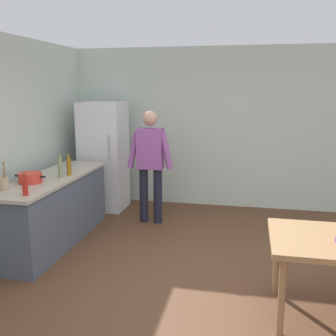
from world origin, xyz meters
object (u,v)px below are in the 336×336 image
at_px(cooking_pot, 30,178).
at_px(utensil_jar, 4,183).
at_px(bottle_oil_amber, 69,167).
at_px(person, 150,159).
at_px(refrigerator, 104,156).
at_px(bottle_sauce_red, 25,186).
at_px(bottle_vinegar_tall, 60,167).

bearing_deg(cooking_pot, utensil_jar, -107.69).
height_order(cooking_pot, bottle_oil_amber, bottle_oil_amber).
xyz_separation_m(person, cooking_pot, (-1.14, -1.40, -0.02)).
distance_m(utensil_jar, bottle_oil_amber, 0.92).
xyz_separation_m(refrigerator, bottle_sauce_red, (0.07, -2.48, 0.10)).
distance_m(bottle_sauce_red, bottle_oil_amber, 1.00).
bearing_deg(cooking_pot, refrigerator, 84.49).
distance_m(bottle_vinegar_tall, bottle_oil_amber, 0.16).
xyz_separation_m(bottle_sauce_red, bottle_oil_amber, (0.02, 1.00, 0.02)).
relative_size(cooking_pot, bottle_vinegar_tall, 1.25).
xyz_separation_m(cooking_pot, bottle_oil_amber, (0.28, 0.48, 0.06)).
bearing_deg(bottle_sauce_red, cooking_pot, 116.25).
relative_size(person, cooking_pot, 4.25).
xyz_separation_m(utensil_jar, bottle_oil_amber, (0.39, 0.83, 0.04)).
distance_m(cooking_pot, bottle_sauce_red, 0.58).
height_order(refrigerator, utensil_jar, refrigerator).
relative_size(cooking_pot, bottle_oil_amber, 1.43).
relative_size(utensil_jar, bottle_oil_amber, 1.14).
distance_m(cooking_pot, bottle_vinegar_tall, 0.40).
bearing_deg(refrigerator, cooking_pot, -95.51).
bearing_deg(bottle_vinegar_tall, bottle_oil_amber, 74.19).
bearing_deg(person, bottle_sauce_red, -114.62).
relative_size(refrigerator, bottle_vinegar_tall, 5.62).
bearing_deg(refrigerator, bottle_oil_amber, -86.61).
height_order(cooking_pot, bottle_vinegar_tall, bottle_vinegar_tall).
bearing_deg(person, cooking_pot, -129.13).
distance_m(refrigerator, bottle_vinegar_tall, 1.64).
relative_size(person, bottle_sauce_red, 7.08).
bearing_deg(bottle_oil_amber, bottle_vinegar_tall, -105.81).
xyz_separation_m(person, utensil_jar, (-1.25, -1.76, 0.00)).
height_order(cooking_pot, bottle_sauce_red, bottle_sauce_red).
xyz_separation_m(bottle_vinegar_tall, bottle_oil_amber, (0.04, 0.15, -0.02)).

